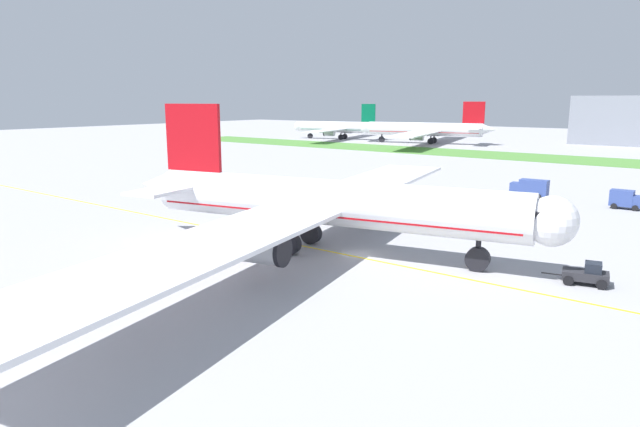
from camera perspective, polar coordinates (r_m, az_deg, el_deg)
ground_plane at (r=61.97m, az=4.04°, el=-4.23°), size 600.00×600.00×0.00m
apron_taxi_line at (r=61.38m, az=3.67°, el=-4.37°), size 280.00×0.36×0.01m
grass_median_strip at (r=172.71m, az=26.56°, el=4.71°), size 320.00×24.00×0.10m
airliner_foreground at (r=62.18m, az=0.20°, el=1.06°), size 50.88×82.11×16.19m
pushback_tug at (r=57.56m, az=25.30°, el=-5.55°), size 5.84×3.12×2.13m
ground_crew_wingwalker_port at (r=68.05m, az=-13.45°, el=-2.23°), size 0.54×0.36×1.62m
service_truck_baggage_loader at (r=99.40m, az=28.38°, el=1.30°), size 4.42×2.44×2.92m
service_truck_fuel_bowser at (r=104.44m, az=20.40°, el=2.45°), size 6.29×2.90×3.11m
parked_airliner_far_left at (r=242.35m, az=1.87°, el=8.68°), size 40.12×63.50×14.81m
parked_airliner_far_centre at (r=221.69m, az=10.63°, el=8.33°), size 51.54×83.76×15.87m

